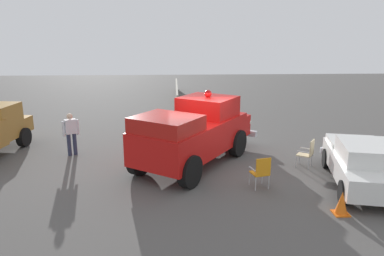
% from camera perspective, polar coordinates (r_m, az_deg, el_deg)
% --- Properties ---
extents(ground_plane, '(60.00, 60.00, 0.00)m').
position_cam_1_polar(ground_plane, '(13.06, 1.96, -6.20)').
color(ground_plane, '#514F4C').
extents(vintage_fire_truck, '(6.14, 5.15, 2.59)m').
position_cam_1_polar(vintage_fire_truck, '(13.16, 0.53, -0.54)').
color(vintage_fire_truck, black).
rests_on(vintage_fire_truck, ground).
extents(classic_hot_rod, '(4.67, 2.82, 1.46)m').
position_cam_1_polar(classic_hot_rod, '(12.55, 25.32, -4.92)').
color(classic_hot_rod, black).
rests_on(classic_hot_rod, ground).
extents(lawn_chair_by_car, '(0.60, 0.61, 1.02)m').
position_cam_1_polar(lawn_chair_by_car, '(11.35, 10.82, -6.56)').
color(lawn_chair_by_car, '#B7BABF').
rests_on(lawn_chair_by_car, ground).
extents(lawn_chair_spare, '(0.68, 0.68, 1.02)m').
position_cam_1_polar(lawn_chair_spare, '(13.51, 17.76, -3.54)').
color(lawn_chair_spare, '#B7BABF').
rests_on(lawn_chair_spare, ground).
extents(spectator_standing, '(0.43, 0.60, 1.68)m').
position_cam_1_polar(spectator_standing, '(14.82, -18.46, -0.50)').
color(spectator_standing, '#2D334C').
rests_on(spectator_standing, ground).
extents(traffic_cone, '(0.40, 0.40, 0.64)m').
position_cam_1_polar(traffic_cone, '(10.53, 22.43, -10.86)').
color(traffic_cone, orange).
rests_on(traffic_cone, ground).
extents(background_fence, '(8.69, 0.12, 0.90)m').
position_cam_1_polar(background_fence, '(27.08, -2.40, 5.73)').
color(background_fence, '#A8A393').
rests_on(background_fence, ground).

